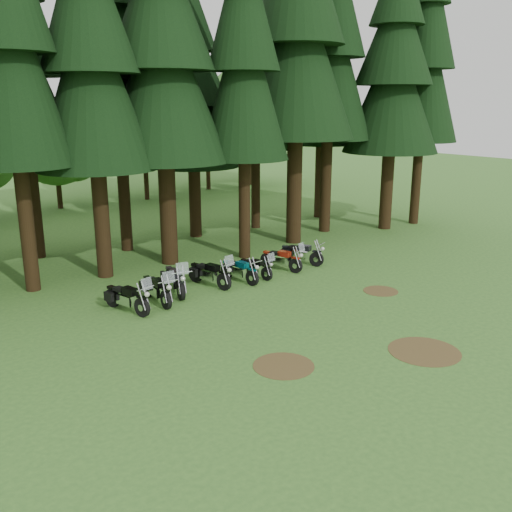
% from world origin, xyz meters
% --- Properties ---
extents(ground, '(120.00, 120.00, 0.00)m').
position_xyz_m(ground, '(0.00, 0.00, 0.00)').
color(ground, '#366727').
rests_on(ground, ground).
extents(pine_front_3, '(4.32, 4.32, 17.57)m').
position_xyz_m(pine_front_3, '(-6.29, 9.51, 10.52)').
color(pine_front_3, '#312010').
rests_on(pine_front_3, ground).
extents(pine_front_4, '(4.95, 4.95, 16.33)m').
position_xyz_m(pine_front_4, '(-3.21, 9.40, 9.78)').
color(pine_front_4, '#312010').
rests_on(pine_front_4, ground).
extents(pine_front_5, '(5.81, 5.81, 16.72)m').
position_xyz_m(pine_front_5, '(0.07, 9.44, 10.01)').
color(pine_front_5, '#312010').
rests_on(pine_front_5, ground).
extents(pine_front_6, '(4.15, 4.15, 16.75)m').
position_xyz_m(pine_front_6, '(3.43, 8.02, 10.03)').
color(pine_front_6, '#312010').
rests_on(pine_front_6, ground).
extents(pine_front_7, '(5.98, 5.98, 19.41)m').
position_xyz_m(pine_front_7, '(7.37, 8.76, 11.62)').
color(pine_front_7, '#312010').
rests_on(pine_front_7, ground).
extents(pine_front_8, '(4.79, 4.79, 18.63)m').
position_xyz_m(pine_front_8, '(10.62, 9.61, 11.15)').
color(pine_front_8, '#312010').
rests_on(pine_front_8, ground).
extents(pine_front_9, '(5.44, 5.44, 15.89)m').
position_xyz_m(pine_front_9, '(13.94, 7.83, 9.51)').
color(pine_front_9, '#312010').
rests_on(pine_front_9, ground).
extents(pine_front_10, '(4.25, 4.25, 17.69)m').
position_xyz_m(pine_front_10, '(16.52, 7.63, 10.59)').
color(pine_front_10, '#312010').
rests_on(pine_front_10, ground).
extents(pine_back_2, '(4.85, 4.85, 16.30)m').
position_xyz_m(pine_back_2, '(-4.38, 14.40, 9.76)').
color(pine_back_2, '#312010').
rests_on(pine_back_2, ground).
extents(pine_back_3, '(4.35, 4.35, 16.20)m').
position_xyz_m(pine_back_3, '(-0.37, 12.94, 9.70)').
color(pine_back_3, '#312010').
rests_on(pine_back_3, ground).
extents(pine_back_4, '(4.94, 4.94, 13.78)m').
position_xyz_m(pine_back_4, '(4.04, 13.25, 8.25)').
color(pine_back_4, '#312010').
rests_on(pine_back_4, ground).
extents(pine_back_5, '(3.94, 3.94, 16.33)m').
position_xyz_m(pine_back_5, '(8.07, 12.86, 9.78)').
color(pine_back_5, '#312010').
rests_on(pine_back_5, ground).
extents(pine_back_6, '(4.59, 4.59, 16.58)m').
position_xyz_m(pine_back_6, '(13.36, 12.79, 9.93)').
color(pine_back_6, '#312010').
rests_on(pine_back_6, ground).
extents(decid_4, '(5.93, 5.76, 7.41)m').
position_xyz_m(decid_4, '(1.58, 26.32, 4.37)').
color(decid_4, '#312010').
rests_on(decid_4, ground).
extents(decid_5, '(8.45, 8.21, 10.56)m').
position_xyz_m(decid_5, '(8.29, 25.71, 6.23)').
color(decid_5, '#312010').
rests_on(decid_5, ground).
extents(decid_6, '(7.06, 6.86, 8.82)m').
position_xyz_m(decid_6, '(14.85, 27.01, 5.20)').
color(decid_6, '#312010').
rests_on(decid_6, ground).
extents(decid_7, '(8.44, 8.20, 10.55)m').
position_xyz_m(decid_7, '(19.46, 26.83, 6.22)').
color(decid_7, '#312010').
rests_on(decid_7, ground).
extents(dirt_patch_0, '(1.80, 1.80, 0.01)m').
position_xyz_m(dirt_patch_0, '(-3.00, -2.00, 0.01)').
color(dirt_patch_0, '#4C3D1E').
rests_on(dirt_patch_0, ground).
extents(dirt_patch_1, '(1.40, 1.40, 0.01)m').
position_xyz_m(dirt_patch_1, '(4.50, 0.50, 0.01)').
color(dirt_patch_1, '#4C3D1E').
rests_on(dirt_patch_1, ground).
extents(dirt_patch_2, '(2.20, 2.20, 0.01)m').
position_xyz_m(dirt_patch_2, '(1.00, -4.00, 0.01)').
color(dirt_patch_2, '#4C3D1E').
rests_on(dirt_patch_2, ground).
extents(motorcycle_0, '(0.82, 2.39, 1.50)m').
position_xyz_m(motorcycle_0, '(-4.47, 4.84, 0.50)').
color(motorcycle_0, black).
rests_on(motorcycle_0, ground).
extents(motorcycle_1, '(0.57, 2.43, 1.52)m').
position_xyz_m(motorcycle_1, '(-3.15, 5.02, 0.51)').
color(motorcycle_1, black).
rests_on(motorcycle_1, ground).
extents(motorcycle_2, '(1.00, 2.49, 1.58)m').
position_xyz_m(motorcycle_2, '(-2.05, 5.51, 0.53)').
color(motorcycle_2, black).
rests_on(motorcycle_2, ground).
extents(motorcycle_3, '(0.72, 2.41, 1.51)m').
position_xyz_m(motorcycle_3, '(-0.46, 5.39, 0.51)').
color(motorcycle_3, black).
rests_on(motorcycle_3, ground).
extents(motorcycle_4, '(0.40, 2.20, 0.90)m').
position_xyz_m(motorcycle_4, '(0.86, 5.12, 0.46)').
color(motorcycle_4, black).
rests_on(motorcycle_4, ground).
extents(motorcycle_5, '(0.48, 2.01, 1.26)m').
position_xyz_m(motorcycle_5, '(1.78, 5.15, 0.42)').
color(motorcycle_5, black).
rests_on(motorcycle_5, ground).
extents(motorcycle_6, '(0.83, 2.24, 1.42)m').
position_xyz_m(motorcycle_6, '(3.36, 5.25, 0.47)').
color(motorcycle_6, black).
rests_on(motorcycle_6, ground).
extents(motorcycle_7, '(0.93, 2.19, 0.93)m').
position_xyz_m(motorcycle_7, '(4.73, 5.42, 0.47)').
color(motorcycle_7, black).
rests_on(motorcycle_7, ground).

